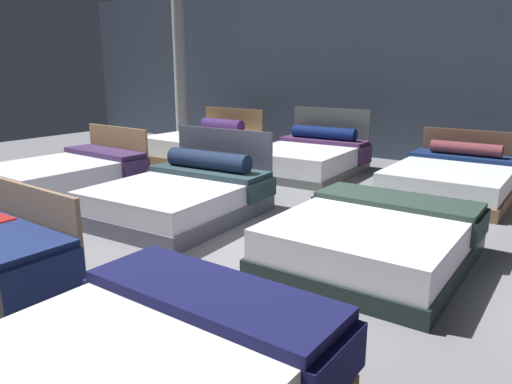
{
  "coord_description": "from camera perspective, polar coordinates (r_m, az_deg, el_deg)",
  "views": [
    {
      "loc": [
        2.71,
        -3.96,
        1.76
      ],
      "look_at": [
        -0.14,
        0.13,
        0.47
      ],
      "focal_mm": 33.94,
      "sensor_mm": 36.0,
      "label": 1
    }
  ],
  "objects": [
    {
      "name": "price_sign",
      "position": [
        3.29,
        -27.95,
        -12.45
      ],
      "size": [
        0.28,
        0.24,
        0.94
      ],
      "color": "#3F3F44",
      "rests_on": "ground_plane"
    },
    {
      "name": "bed_4",
      "position": [
        7.66,
        -21.35,
        1.95
      ],
      "size": [
        1.65,
        2.1,
        0.84
      ],
      "rotation": [
        0.0,
        0.0,
        -0.04
      ],
      "color": "#9A774B",
      "rests_on": "ground_plane"
    },
    {
      "name": "bed_10",
      "position": [
        7.4,
        22.21,
        1.48
      ],
      "size": [
        1.61,
        2.15,
        0.82
      ],
      "rotation": [
        0.0,
        0.0,
        0.0
      ],
      "color": "brown",
      "rests_on": "ground_plane"
    },
    {
      "name": "bed_9",
      "position": [
        8.34,
        6.11,
        4.02
      ],
      "size": [
        1.69,
        2.09,
        1.04
      ],
      "rotation": [
        0.0,
        0.0,
        0.04
      ],
      "color": "#555B57",
      "rests_on": "ground_plane"
    },
    {
      "name": "bed_5",
      "position": [
        5.92,
        -8.67,
        -0.45
      ],
      "size": [
        1.72,
        2.03,
        0.97
      ],
      "rotation": [
        0.0,
        0.0,
        0.05
      ],
      "color": "#4C4C5D",
      "rests_on": "ground_plane"
    },
    {
      "name": "showroom_back_wall",
      "position": [
        9.62,
        19.04,
        13.68
      ],
      "size": [
        18.0,
        0.06,
        3.5
      ],
      "primitive_type": "cube",
      "color": "#333D4C",
      "rests_on": "ground_plane"
    },
    {
      "name": "ground_plane",
      "position": [
        5.11,
        0.45,
        -5.74
      ],
      "size": [
        18.0,
        18.0,
        0.02
      ],
      "primitive_type": "cube",
      "color": "slate"
    },
    {
      "name": "bed_8",
      "position": [
        9.62,
        -6.16,
        5.45
      ],
      "size": [
        1.68,
        2.05,
        0.93
      ],
      "rotation": [
        0.0,
        0.0,
        -0.03
      ],
      "color": "brown",
      "rests_on": "ground_plane"
    },
    {
      "name": "bed_6",
      "position": [
        4.61,
        13.66,
        -5.37
      ],
      "size": [
        1.65,
        1.93,
        0.49
      ],
      "rotation": [
        0.0,
        0.0,
        0.0
      ],
      "color": "black",
      "rests_on": "ground_plane"
    },
    {
      "name": "support_pillar",
      "position": [
        11.52,
        -8.9,
        14.28
      ],
      "size": [
        0.3,
        0.3,
        3.5
      ],
      "primitive_type": "cylinder",
      "color": "#99999E",
      "rests_on": "ground_plane"
    }
  ]
}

